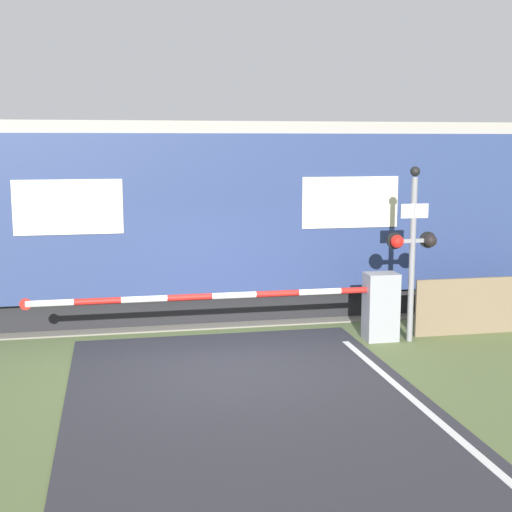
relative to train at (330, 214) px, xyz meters
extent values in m
plane|color=#5B6B3D|center=(-2.92, -4.00, -2.09)|extent=(80.00, 80.00, 0.00)
cube|color=slate|center=(-2.92, 0.00, -2.07)|extent=(36.00, 3.20, 0.03)
cube|color=#595451|center=(-2.92, -0.72, -2.01)|extent=(36.00, 0.08, 0.10)
cube|color=#595451|center=(-2.92, 0.72, -2.01)|extent=(36.00, 0.08, 0.10)
cube|color=black|center=(0.00, 0.00, -1.79)|extent=(18.59, 2.39, 0.60)
cube|color=navy|center=(0.00, 0.00, 0.13)|extent=(20.21, 2.81, 3.24)
cube|color=gray|center=(0.00, 0.00, 1.87)|extent=(19.80, 2.59, 0.24)
cube|color=beige|center=(0.00, -1.42, 0.38)|extent=(2.02, 0.02, 1.04)
cube|color=beige|center=(-5.56, -1.42, 0.38)|extent=(2.02, 0.02, 1.04)
cube|color=gray|center=(0.11, -2.95, -1.45)|extent=(0.60, 0.44, 1.27)
cylinder|color=gray|center=(0.11, -2.95, -1.11)|extent=(0.16, 0.16, 0.18)
cylinder|color=red|center=(-0.29, -2.95, -1.11)|extent=(0.79, 0.11, 0.11)
cylinder|color=white|center=(-1.08, -2.95, -1.11)|extent=(0.79, 0.11, 0.11)
cylinder|color=red|center=(-1.87, -2.95, -1.11)|extent=(0.79, 0.11, 0.11)
cylinder|color=white|center=(-2.66, -2.95, -1.11)|extent=(0.79, 0.11, 0.11)
cylinder|color=red|center=(-3.45, -2.95, -1.11)|extent=(0.79, 0.11, 0.11)
cylinder|color=white|center=(-4.25, -2.95, -1.11)|extent=(0.79, 0.11, 0.11)
cylinder|color=red|center=(-5.04, -2.95, -1.11)|extent=(0.79, 0.11, 0.11)
cylinder|color=white|center=(-5.83, -2.95, -1.11)|extent=(0.79, 0.11, 0.11)
cylinder|color=red|center=(-6.23, -2.95, -1.11)|extent=(0.20, 0.02, 0.20)
cylinder|color=gray|center=(0.62, -3.13, -0.56)|extent=(0.11, 0.11, 3.05)
cube|color=gray|center=(0.62, -3.13, -0.20)|extent=(0.76, 0.07, 0.07)
sphere|color=red|center=(0.30, -3.18, -0.20)|extent=(0.24, 0.24, 0.24)
sphere|color=black|center=(0.94, -3.18, -0.20)|extent=(0.24, 0.24, 0.24)
cylinder|color=black|center=(0.30, -3.07, -0.20)|extent=(0.30, 0.06, 0.30)
cylinder|color=black|center=(0.94, -3.07, -0.20)|extent=(0.30, 0.06, 0.30)
cube|color=white|center=(0.62, -3.17, 0.35)|extent=(0.52, 0.02, 0.26)
sphere|color=black|center=(0.62, -3.13, 1.06)|extent=(0.18, 0.18, 0.18)
cube|color=#726047|center=(2.69, -2.90, -1.54)|extent=(3.72, 0.06, 1.10)
camera|label=1|loc=(-4.71, -15.19, 1.58)|focal=50.00mm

